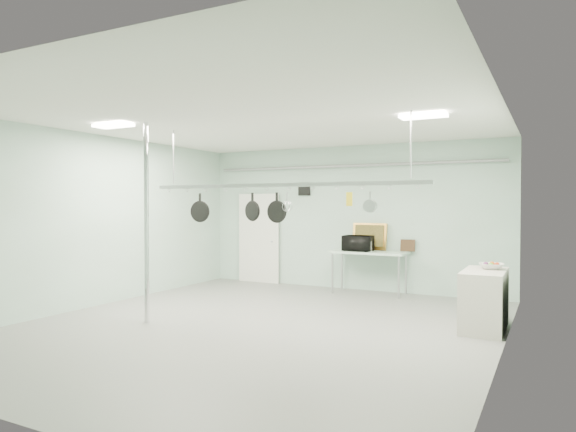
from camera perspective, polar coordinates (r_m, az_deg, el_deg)
The scene contains 25 objects.
floor at distance 8.16m, azimuth -3.41°, elevation -12.14°, with size 8.00×8.00×0.00m, color gray.
ceiling at distance 8.04m, azimuth -3.44°, elevation 10.57°, with size 7.00×8.00×0.02m, color silver.
back_wall at distance 11.54m, azimuth 6.79°, elevation -0.17°, with size 7.00×0.02×3.20m, color #B1D5C6.
right_wall at distance 6.84m, azimuth 22.56°, elevation -1.28°, with size 0.02×8.00×3.20m, color #B1D5C6.
door at distance 12.52m, azimuth -3.21°, elevation -2.56°, with size 1.10×0.10×2.20m, color silver.
wall_vent at distance 11.96m, azimuth 1.82°, elevation 3.01°, with size 0.30×0.04×0.30m, color black.
conduit_pipe at distance 11.49m, azimuth 6.64°, elevation 5.57°, with size 0.07×0.07×6.60m, color gray.
chrome_pole at distance 8.48m, azimuth -15.46°, elevation -0.74°, with size 0.08×0.08×3.20m, color silver.
prep_table at distance 11.02m, azimuth 8.99°, elevation -4.24°, with size 1.60×0.70×0.91m.
side_cabinet at distance 8.39m, azimuth 20.97°, elevation -8.71°, with size 0.60×1.20×0.90m, color beige.
pot_rack at distance 8.10m, azimuth -1.13°, elevation 3.67°, with size 4.80×0.06×1.00m.
light_panel_left at distance 8.77m, azimuth -18.85°, elevation 9.52°, with size 0.65×0.30×0.05m, color white.
light_panel_right at distance 7.70m, azimuth 14.80°, elevation 10.71°, with size 0.65×0.30×0.05m, color white.
microwave at distance 10.97m, azimuth 7.80°, elevation -3.02°, with size 0.59×0.40×0.33m, color black.
coffee_canister at distance 10.90m, azimuth 8.84°, elevation -3.35°, with size 0.16×0.16×0.22m, color silver.
painting_large at distance 11.31m, azimuth 9.04°, elevation -2.26°, with size 0.78×0.05×0.58m, color gold.
painting_small at distance 11.08m, azimuth 13.16°, elevation -3.21°, with size 0.30×0.04×0.25m, color #372213.
fruit_bowl at distance 8.50m, azimuth 21.67°, elevation -5.21°, with size 0.37×0.37×0.09m, color silver.
skillet_left at distance 8.92m, azimuth -9.76°, elevation 0.96°, with size 0.36×0.06×0.48m, color black, non-canonical shape.
skillet_mid at distance 8.33m, azimuth -3.98°, elevation 1.07°, with size 0.33×0.06×0.45m, color black, non-canonical shape.
skillet_right at distance 8.10m, azimuth -1.26°, elevation 0.97°, with size 0.35×0.06×0.47m, color black, non-canonical shape.
whisk at distance 8.01m, azimuth -0.08°, elevation 1.51°, with size 0.16×0.16×0.32m, color #A7A7AB, non-canonical shape.
grater at distance 7.59m, azimuth 6.83°, elevation 1.88°, with size 0.09×0.02×0.22m, color gold, non-canonical shape.
saucepan at distance 7.49m, azimuth 9.10°, elevation 1.50°, with size 0.19×0.10×0.32m, color #A8A9AD, non-canonical shape.
fruit_cluster at distance 8.49m, azimuth 21.67°, elevation -4.94°, with size 0.24×0.24×0.09m, color #B32C10, non-canonical shape.
Camera 1 is at (4.07, -6.81, 1.90)m, focal length 32.00 mm.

